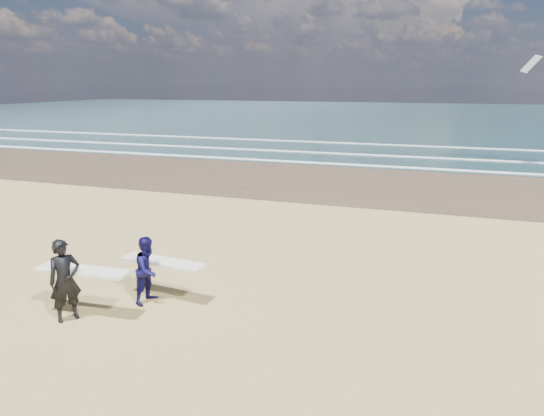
% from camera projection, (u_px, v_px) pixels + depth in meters
% --- Properties ---
extents(ocean, '(220.00, 100.00, 0.02)m').
position_uv_depth(ocean, '(524.00, 118.00, 71.18)').
color(ocean, '#1B3A3D').
rests_on(ocean, ground).
extents(surfer_near, '(2.23, 1.10, 1.90)m').
position_uv_depth(surfer_near, '(67.00, 279.00, 10.84)').
color(surfer_near, black).
rests_on(surfer_near, ground).
extents(surfer_far, '(2.24, 1.16, 1.66)m').
position_uv_depth(surfer_far, '(150.00, 269.00, 11.78)').
color(surfer_far, '#0D0B3E').
rests_on(surfer_far, ground).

